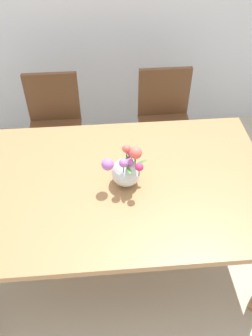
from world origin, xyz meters
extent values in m
plane|color=#B7AD99|center=(0.00, 0.00, 0.00)|extent=(12.00, 12.00, 0.00)
cube|color=#9E7047|center=(0.00, 0.00, 0.71)|extent=(1.84, 1.14, 0.04)
cylinder|color=#9E7047|center=(-0.84, 0.49, 0.35)|extent=(0.07, 0.07, 0.69)
cylinder|color=#9E7047|center=(0.84, 0.49, 0.35)|extent=(0.07, 0.07, 0.69)
cube|color=brown|center=(-0.45, 0.83, 0.46)|extent=(0.42, 0.42, 0.04)
cylinder|color=brown|center=(-0.27, 0.65, 0.22)|extent=(0.04, 0.04, 0.44)
cylinder|color=brown|center=(-0.63, 0.65, 0.22)|extent=(0.04, 0.04, 0.44)
cylinder|color=brown|center=(-0.27, 1.01, 0.22)|extent=(0.04, 0.04, 0.44)
cylinder|color=brown|center=(-0.63, 1.01, 0.22)|extent=(0.04, 0.04, 0.44)
cube|color=brown|center=(-0.45, 1.02, 0.69)|extent=(0.42, 0.04, 0.42)
cube|color=brown|center=(0.45, 0.83, 0.46)|extent=(0.42, 0.42, 0.04)
cylinder|color=brown|center=(0.63, 0.65, 0.22)|extent=(0.04, 0.04, 0.44)
cylinder|color=brown|center=(0.27, 0.65, 0.22)|extent=(0.04, 0.04, 0.44)
cylinder|color=brown|center=(0.63, 1.01, 0.22)|extent=(0.04, 0.04, 0.44)
cylinder|color=brown|center=(0.27, 1.01, 0.22)|extent=(0.04, 0.04, 0.44)
cube|color=brown|center=(0.45, 1.02, 0.69)|extent=(0.42, 0.04, 0.42)
sphere|color=silver|center=(0.05, -0.01, 0.82)|extent=(0.17, 0.17, 0.17)
sphere|color=#D12D66|center=(0.09, 0.03, 0.93)|extent=(0.05, 0.05, 0.05)
cylinder|color=#478438|center=(0.09, 0.03, 0.91)|extent=(0.01, 0.01, 0.06)
sphere|color=#E55B4C|center=(0.10, -0.03, 0.98)|extent=(0.07, 0.07, 0.07)
cylinder|color=#478438|center=(0.10, -0.03, 0.93)|extent=(0.01, 0.01, 0.11)
sphere|color=#B266C6|center=(-0.05, -0.04, 0.92)|extent=(0.07, 0.07, 0.07)
cylinder|color=#478438|center=(-0.05, -0.04, 0.90)|extent=(0.01, 0.01, 0.04)
sphere|color=#B266C6|center=(0.03, -0.06, 0.95)|extent=(0.05, 0.05, 0.05)
cylinder|color=#478438|center=(0.03, -0.06, 0.91)|extent=(0.01, 0.01, 0.07)
sphere|color=#B266C6|center=(0.10, 0.01, 0.95)|extent=(0.04, 0.04, 0.04)
cylinder|color=#478438|center=(0.10, 0.01, 0.91)|extent=(0.01, 0.01, 0.07)
sphere|color=#B266C6|center=(0.07, -0.02, 0.91)|extent=(0.05, 0.05, 0.05)
cylinder|color=#478438|center=(0.07, -0.02, 0.89)|extent=(0.01, 0.01, 0.03)
sphere|color=#D12D66|center=(0.12, -0.10, 0.94)|extent=(0.05, 0.05, 0.05)
cylinder|color=#478438|center=(0.12, -0.10, 0.91)|extent=(0.01, 0.01, 0.07)
sphere|color=#E55B4C|center=(0.06, 0.04, 0.95)|extent=(0.05, 0.05, 0.05)
cylinder|color=#478438|center=(0.06, 0.04, 0.92)|extent=(0.01, 0.01, 0.08)
ellipsoid|color=#478438|center=(0.06, -0.08, 0.90)|extent=(0.03, 0.07, 0.01)
ellipsoid|color=#478438|center=(0.07, 0.04, 0.90)|extent=(0.05, 0.07, 0.01)
ellipsoid|color=#478438|center=(0.08, 0.08, 0.89)|extent=(0.05, 0.07, 0.02)
ellipsoid|color=#478438|center=(0.14, 0.00, 0.89)|extent=(0.07, 0.03, 0.03)
camera|label=1|loc=(-0.07, -1.45, 2.26)|focal=38.10mm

